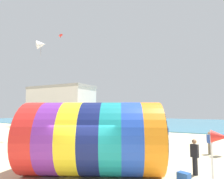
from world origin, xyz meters
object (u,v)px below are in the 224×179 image
object	(u,v)px
cooler_box	(184,177)
kite_handler	(195,157)
kite_red_parafoil	(61,35)
bystander_mid_beach	(210,143)
beach_flag	(219,141)
bystander_near_water	(166,134)
giant_inflatable_tube	(93,138)
kite_white_delta	(41,44)

from	to	relation	value
cooler_box	kite_handler	bearing A→B (deg)	71.84
kite_handler	cooler_box	distance (m)	1.34
kite_red_parafoil	cooler_box	xyz separation A→B (m)	(13.91, -6.72, -11.29)
bystander_mid_beach	beach_flag	world-z (taller)	beach_flag
kite_red_parafoil	bystander_near_water	distance (m)	15.42
kite_red_parafoil	bystander_mid_beach	bearing A→B (deg)	-1.42
cooler_box	beach_flag	bearing A→B (deg)	-64.64
kite_handler	beach_flag	world-z (taller)	beach_flag
kite_red_parafoil	cooler_box	distance (m)	19.13
bystander_near_water	cooler_box	xyz separation A→B (m)	(2.83, -8.66, -0.74)
bystander_mid_beach	kite_red_parafoil	bearing A→B (deg)	178.58
kite_red_parafoil	beach_flag	bearing A→B (deg)	-32.68
bystander_near_water	bystander_mid_beach	xyz separation A→B (m)	(3.59, -2.31, -0.13)
giant_inflatable_tube	bystander_mid_beach	xyz separation A→B (m)	(4.78, 7.61, -0.96)
kite_handler	cooler_box	size ratio (longest dim) A/B	3.26
kite_white_delta	kite_handler	bearing A→B (deg)	3.03
kite_handler	kite_red_parafoil	size ratio (longest dim) A/B	2.05
kite_handler	beach_flag	xyz separation A→B (m)	(1.15, -4.27, 1.42)
kite_white_delta	bystander_mid_beach	xyz separation A→B (m)	(10.73, 5.81, -7.18)
kite_red_parafoil	bystander_mid_beach	xyz separation A→B (m)	(14.67, -0.36, -10.68)
kite_white_delta	beach_flag	bearing A→B (deg)	-17.95
giant_inflatable_tube	kite_handler	world-z (taller)	giant_inflatable_tube
kite_white_delta	cooler_box	bearing A→B (deg)	-3.11
kite_red_parafoil	cooler_box	world-z (taller)	kite_red_parafoil
bystander_near_water	kite_white_delta	bearing A→B (deg)	-131.31
bystander_mid_beach	cooler_box	size ratio (longest dim) A/B	3.01
giant_inflatable_tube	kite_white_delta	xyz separation A→B (m)	(-5.95, 1.80, 6.22)
kite_handler	bystander_mid_beach	bearing A→B (deg)	85.62
kite_handler	bystander_near_water	bearing A→B (deg)	112.84
giant_inflatable_tube	kite_red_parafoil	bearing A→B (deg)	141.13
kite_red_parafoil	cooler_box	bearing A→B (deg)	-25.77
bystander_near_water	bystander_mid_beach	size ratio (longest dim) A/B	1.14
kite_white_delta	cooler_box	size ratio (longest dim) A/B	2.42
bystander_mid_beach	giant_inflatable_tube	bearing A→B (deg)	-122.11
kite_red_parafoil	bystander_mid_beach	world-z (taller)	kite_red_parafoil
kite_white_delta	bystander_near_water	size ratio (longest dim) A/B	0.70
bystander_mid_beach	cooler_box	xyz separation A→B (m)	(-0.76, -6.35, -0.61)
giant_inflatable_tube	beach_flag	bearing A→B (deg)	-19.14
giant_inflatable_tube	beach_flag	xyz separation A→B (m)	(5.52, -1.92, 0.54)
giant_inflatable_tube	cooler_box	bearing A→B (deg)	17.41
bystander_mid_beach	beach_flag	distance (m)	9.67
giant_inflatable_tube	cooler_box	distance (m)	4.49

